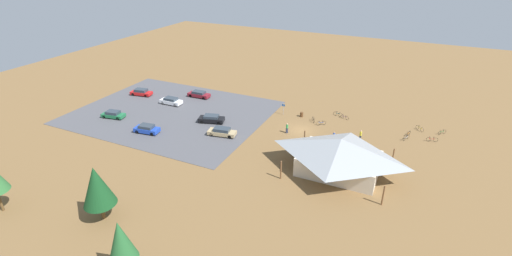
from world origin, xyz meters
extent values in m
plane|color=brown|center=(0.00, 0.00, 0.00)|extent=(160.00, 160.00, 0.00)
cube|color=#4C4C51|center=(24.80, 3.22, 0.03)|extent=(35.51, 28.11, 0.05)
cube|color=beige|center=(-8.91, 10.20, 1.38)|extent=(10.68, 7.38, 2.77)
pyramid|color=#93999E|center=(-8.91, 10.20, 3.99)|extent=(13.74, 10.44, 2.44)
cylinder|color=brown|center=(-15.56, 5.21, 1.38)|extent=(0.20, 0.20, 2.77)
cylinder|color=brown|center=(-2.27, 5.21, 1.38)|extent=(0.20, 0.20, 2.77)
cylinder|color=brown|center=(-15.56, 15.19, 1.38)|extent=(0.20, 0.20, 2.77)
cylinder|color=brown|center=(-2.27, 15.19, 1.38)|extent=(0.20, 0.20, 2.77)
cylinder|color=brown|center=(1.75, -5.46, 0.45)|extent=(0.60, 0.60, 0.90)
cylinder|color=#99999E|center=(5.20, -4.91, 1.10)|extent=(0.08, 0.08, 2.20)
cube|color=#1959B2|center=(5.20, -4.91, 1.90)|extent=(0.56, 0.04, 0.40)
cone|color=#235B2D|center=(4.96, 36.66, 4.32)|extent=(2.73, 2.73, 4.28)
cylinder|color=brown|center=(25.36, 35.59, 1.45)|extent=(0.31, 0.31, 2.89)
cylinder|color=brown|center=(13.33, 31.49, 1.05)|extent=(0.40, 0.40, 2.10)
cone|color=#14421E|center=(13.33, 31.49, 4.52)|extent=(3.68, 3.68, 4.83)
torus|color=black|center=(-0.60, -4.66, 0.38)|extent=(0.43, 0.66, 0.75)
torus|color=black|center=(-1.13, -3.81, 0.38)|extent=(0.43, 0.66, 0.75)
cylinder|color=black|center=(-0.86, -4.24, 0.50)|extent=(0.51, 0.80, 0.04)
cylinder|color=black|center=(-0.77, -4.39, 0.62)|extent=(0.04, 0.04, 0.48)
cube|color=black|center=(-0.77, -4.39, 0.86)|extent=(0.17, 0.21, 0.05)
cylinder|color=black|center=(-1.07, -3.90, 0.64)|extent=(0.04, 0.04, 0.53)
cylinder|color=black|center=(-1.07, -3.90, 0.90)|extent=(0.42, 0.28, 0.03)
torus|color=black|center=(-22.40, -9.09, 0.36)|extent=(0.52, 0.56, 0.72)
torus|color=black|center=(-21.69, -8.32, 0.36)|extent=(0.52, 0.56, 0.72)
cylinder|color=#1E7F38|center=(-22.05, -8.70, 0.48)|extent=(0.68, 0.74, 0.04)
cylinder|color=#1E7F38|center=(-22.17, -8.84, 0.57)|extent=(0.04, 0.04, 0.42)
cube|color=black|center=(-22.17, -8.84, 0.78)|extent=(0.19, 0.20, 0.05)
cylinder|color=#1E7F38|center=(-21.76, -8.40, 0.59)|extent=(0.04, 0.04, 0.46)
cylinder|color=black|center=(-21.76, -8.40, 0.82)|extent=(0.38, 0.35, 0.03)
torus|color=black|center=(-3.78, -8.70, 0.38)|extent=(0.75, 0.17, 0.75)
torus|color=black|center=(-4.72, -8.53, 0.38)|extent=(0.75, 0.17, 0.75)
cylinder|color=#197A7F|center=(-4.25, -8.62, 0.50)|extent=(0.87, 0.19, 0.04)
cylinder|color=#197A7F|center=(-4.08, -8.64, 0.61)|extent=(0.04, 0.04, 0.47)
cube|color=black|center=(-4.08, -8.64, 0.85)|extent=(0.21, 0.11, 0.05)
cylinder|color=#197A7F|center=(-4.63, -8.55, 0.59)|extent=(0.04, 0.04, 0.44)
cylinder|color=black|center=(-4.63, -8.55, 0.81)|extent=(0.11, 0.48, 0.03)
torus|color=black|center=(-17.10, -6.32, 0.33)|extent=(0.23, 0.65, 0.66)
torus|color=black|center=(-16.79, -5.30, 0.33)|extent=(0.23, 0.65, 0.66)
cylinder|color=orange|center=(-16.95, -5.81, 0.44)|extent=(0.32, 0.95, 0.04)
cylinder|color=orange|center=(-17.00, -6.00, 0.51)|extent=(0.04, 0.04, 0.36)
cube|color=black|center=(-17.00, -6.00, 0.69)|extent=(0.13, 0.21, 0.05)
cylinder|color=orange|center=(-16.82, -5.40, 0.55)|extent=(0.04, 0.04, 0.43)
cylinder|color=black|center=(-16.82, -5.40, 0.76)|extent=(0.47, 0.17, 0.03)
torus|color=black|center=(-2.99, -3.76, 0.37)|extent=(0.64, 0.46, 0.75)
torus|color=black|center=(-2.17, -3.20, 0.37)|extent=(0.64, 0.46, 0.75)
cylinder|color=#2347B7|center=(-2.58, -3.48, 0.50)|extent=(0.77, 0.55, 0.04)
cylinder|color=#2347B7|center=(-2.73, -3.58, 0.59)|extent=(0.04, 0.04, 0.43)
cube|color=black|center=(-2.73, -3.58, 0.80)|extent=(0.21, 0.18, 0.05)
cylinder|color=#2347B7|center=(-2.25, -3.26, 0.59)|extent=(0.04, 0.04, 0.44)
cylinder|color=black|center=(-2.25, -3.26, 0.81)|extent=(0.30, 0.41, 0.03)
torus|color=black|center=(-6.24, -7.68, 0.34)|extent=(0.64, 0.29, 0.67)
torus|color=black|center=(-5.27, -8.07, 0.34)|extent=(0.64, 0.29, 0.67)
cylinder|color=#722D9E|center=(-5.75, -7.88, 0.45)|extent=(0.91, 0.39, 0.04)
cylinder|color=#722D9E|center=(-5.93, -7.81, 0.51)|extent=(0.04, 0.04, 0.35)
cube|color=black|center=(-5.93, -7.81, 0.68)|extent=(0.22, 0.15, 0.05)
cylinder|color=#722D9E|center=(-5.36, -8.03, 0.57)|extent=(0.04, 0.04, 0.48)
cylinder|color=black|center=(-5.36, -8.03, 0.81)|extent=(0.21, 0.46, 0.03)
torus|color=black|center=(-18.15, -9.02, 0.37)|extent=(0.57, 0.54, 0.74)
torus|color=black|center=(-18.91, -8.30, 0.37)|extent=(0.57, 0.54, 0.74)
cylinder|color=yellow|center=(-18.53, -8.66, 0.49)|extent=(0.73, 0.69, 0.04)
cylinder|color=yellow|center=(-18.39, -8.79, 0.58)|extent=(0.04, 0.04, 0.41)
cube|color=black|center=(-18.39, -8.79, 0.78)|extent=(0.20, 0.20, 0.05)
cylinder|color=yellow|center=(-18.83, -8.37, 0.59)|extent=(0.04, 0.04, 0.44)
cylinder|color=black|center=(-18.83, -8.37, 0.81)|extent=(0.35, 0.37, 0.03)
torus|color=black|center=(-16.98, -4.52, 0.35)|extent=(0.36, 0.65, 0.71)
torus|color=black|center=(-16.50, -3.57, 0.35)|extent=(0.36, 0.65, 0.71)
cylinder|color=#B7B7BC|center=(-16.74, -4.05, 0.47)|extent=(0.48, 0.89, 0.04)
cylinder|color=#B7B7BC|center=(-16.83, -4.22, 0.55)|extent=(0.04, 0.04, 0.38)
cube|color=black|center=(-16.83, -4.22, 0.74)|extent=(0.16, 0.21, 0.05)
cylinder|color=#B7B7BC|center=(-16.55, -3.67, 0.60)|extent=(0.04, 0.04, 0.49)
cylinder|color=black|center=(-16.55, -3.67, 0.85)|extent=(0.44, 0.25, 0.03)
torus|color=black|center=(-21.11, -5.29, 0.37)|extent=(0.71, 0.26, 0.74)
torus|color=black|center=(-20.07, -4.96, 0.37)|extent=(0.71, 0.26, 0.74)
cylinder|color=red|center=(-20.59, -5.12, 0.49)|extent=(0.96, 0.33, 0.04)
cylinder|color=red|center=(-20.77, -5.18, 0.60)|extent=(0.04, 0.04, 0.46)
cube|color=black|center=(-20.77, -5.18, 0.83)|extent=(0.21, 0.14, 0.05)
cylinder|color=red|center=(-20.18, -4.99, 0.59)|extent=(0.04, 0.04, 0.45)
cylinder|color=black|center=(-20.18, -4.99, 0.82)|extent=(0.18, 0.47, 0.03)
cube|color=white|center=(27.44, -0.01, 0.61)|extent=(4.49, 1.92, 0.69)
cube|color=#2D3842|center=(27.44, -0.01, 1.20)|extent=(2.52, 1.67, 0.49)
cylinder|color=black|center=(28.94, 0.83, 0.37)|extent=(0.64, 0.23, 0.64)
cylinder|color=black|center=(28.97, -0.80, 0.37)|extent=(0.64, 0.23, 0.64)
cylinder|color=black|center=(25.91, 0.78, 0.37)|extent=(0.64, 0.23, 0.64)
cylinder|color=black|center=(25.93, -0.85, 0.37)|extent=(0.64, 0.23, 0.64)
cube|color=red|center=(36.26, -1.36, 0.57)|extent=(4.75, 2.54, 0.60)
cube|color=#2D3842|center=(36.26, -1.36, 1.16)|extent=(2.76, 2.00, 0.58)
cylinder|color=black|center=(37.64, -0.32, 0.37)|extent=(0.67, 0.32, 0.64)
cylinder|color=black|center=(37.91, -1.91, 0.37)|extent=(0.67, 0.32, 0.64)
cylinder|color=black|center=(34.61, -0.82, 0.37)|extent=(0.67, 0.32, 0.64)
cylinder|color=black|center=(34.88, -2.41, 0.37)|extent=(0.67, 0.32, 0.64)
cube|color=tan|center=(11.31, 7.56, 0.58)|extent=(4.94, 2.56, 0.62)
cube|color=#2D3842|center=(11.31, 7.56, 1.17)|extent=(2.86, 1.99, 0.55)
cylinder|color=black|center=(12.75, 8.60, 0.37)|extent=(0.67, 0.33, 0.64)
cylinder|color=black|center=(13.02, 7.08, 0.37)|extent=(0.67, 0.33, 0.64)
cylinder|color=black|center=(9.60, 8.05, 0.37)|extent=(0.67, 0.33, 0.64)
cylinder|color=black|center=(9.87, 6.52, 0.37)|extent=(0.67, 0.33, 0.64)
cube|color=#1E42B2|center=(23.37, 12.07, 0.62)|extent=(4.42, 2.38, 0.70)
cube|color=#2D3842|center=(23.37, 12.07, 1.23)|extent=(2.55, 1.91, 0.52)
cylinder|color=black|center=(24.68, 13.06, 0.37)|extent=(0.66, 0.31, 0.64)
cylinder|color=black|center=(24.89, 11.48, 0.37)|extent=(0.66, 0.31, 0.64)
cylinder|color=black|center=(21.84, 12.67, 0.37)|extent=(0.66, 0.31, 0.64)
cylinder|color=black|center=(22.06, 11.09, 0.37)|extent=(0.66, 0.31, 0.64)
cube|color=maroon|center=(24.48, -5.60, 0.59)|extent=(4.75, 1.87, 0.65)
cube|color=#2D3842|center=(24.48, -5.60, 1.16)|extent=(2.67, 1.61, 0.48)
cylinder|color=black|center=(26.06, -4.79, 0.37)|extent=(0.65, 0.24, 0.64)
cylinder|color=black|center=(26.10, -6.33, 0.37)|extent=(0.65, 0.24, 0.64)
cylinder|color=black|center=(22.86, -4.87, 0.37)|extent=(0.65, 0.24, 0.64)
cylinder|color=black|center=(22.90, -6.41, 0.37)|extent=(0.65, 0.24, 0.64)
cube|color=black|center=(15.62, 3.85, 0.62)|extent=(4.90, 3.05, 0.69)
cube|color=#2D3842|center=(15.62, 3.85, 1.20)|extent=(2.91, 2.28, 0.47)
cylinder|color=black|center=(16.89, 5.06, 0.37)|extent=(0.68, 0.39, 0.64)
cylinder|color=black|center=(17.34, 3.49, 0.37)|extent=(0.68, 0.39, 0.64)
cylinder|color=black|center=(13.91, 4.20, 0.37)|extent=(0.68, 0.39, 0.64)
cylinder|color=black|center=(14.36, 2.63, 0.37)|extent=(0.68, 0.39, 0.64)
cube|color=#1E6B3D|center=(33.12, 9.86, 0.55)|extent=(4.46, 2.48, 0.56)
cube|color=#2D3842|center=(33.12, 9.86, 1.10)|extent=(2.60, 1.95, 0.54)
cylinder|color=black|center=(34.40, 10.87, 0.37)|extent=(0.67, 0.33, 0.64)
cylinder|color=black|center=(34.67, 9.34, 0.37)|extent=(0.67, 0.33, 0.64)
cylinder|color=black|center=(31.57, 10.38, 0.37)|extent=(0.67, 0.33, 0.64)
cylinder|color=black|center=(31.84, 8.84, 0.37)|extent=(0.67, 0.33, 0.64)
cube|color=#2D3347|center=(-6.12, 1.73, 0.45)|extent=(0.36, 0.29, 0.89)
cylinder|color=blue|center=(-6.12, 1.73, 1.23)|extent=(0.36, 0.36, 0.67)
sphere|color=tan|center=(-6.12, 1.73, 1.68)|extent=(0.24, 0.24, 0.24)
cube|color=#2D3347|center=(1.85, 1.97, 0.46)|extent=(0.40, 0.40, 0.93)
cylinder|color=green|center=(1.85, 1.97, 1.24)|extent=(0.36, 0.36, 0.62)
sphere|color=tan|center=(1.85, 1.97, 1.67)|extent=(0.24, 0.24, 0.24)
cube|color=#2D3347|center=(-9.93, -0.68, 0.43)|extent=(0.33, 0.38, 0.85)
cylinder|color=yellow|center=(-9.93, -0.68, 1.19)|extent=(0.36, 0.36, 0.68)
sphere|color=tan|center=(-9.93, -0.68, 1.65)|extent=(0.24, 0.24, 0.24)
camera|label=1|loc=(-16.85, 54.14, 28.12)|focal=25.53mm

